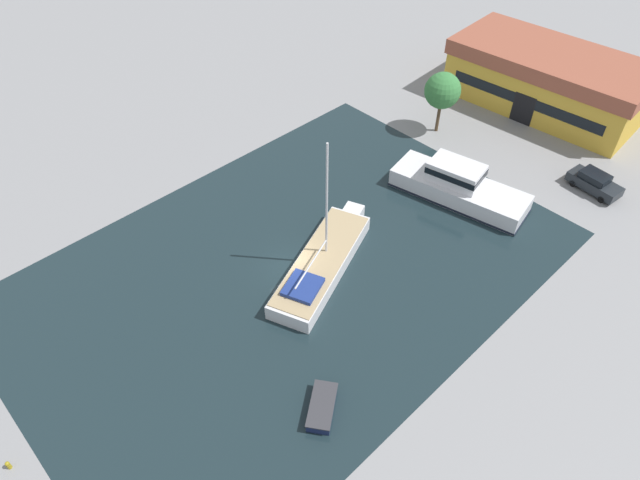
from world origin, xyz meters
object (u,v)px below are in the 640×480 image
Objects in this scene: parked_car at (594,182)px; small_dinghy at (322,407)px; warehouse_building at (548,79)px; quay_tree_near_building at (443,91)px; sailboat_moored at (322,263)px; motor_cruiser at (458,186)px.

parked_car is 1.35× the size of small_dinghy.
warehouse_building reaches higher than parked_car.
sailboat_moored is (5.69, -20.99, -3.62)m from quay_tree_near_building.
motor_cruiser is 23.03m from small_dinghy.
sailboat_moored reaches higher than parked_car.
parked_car is at bearing -127.82° from small_dinghy.
motor_cruiser reaches higher than parked_car.
sailboat_moored is (1.16, -32.60, -2.22)m from warehouse_building.
warehouse_building is at bearing -125.43° from parked_car.
warehouse_building is at bearing 70.09° from sailboat_moored.
parked_car is (15.03, 2.26, -3.47)m from quay_tree_near_building.
parked_car is 11.90m from motor_cruiser.
quay_tree_near_building is at bearing 35.84° from motor_cruiser.
motor_cruiser is at bearing -32.88° from parked_car.
quay_tree_near_building reaches higher than warehouse_building.
small_dinghy is (14.03, -29.04, -3.95)m from quay_tree_near_building.
parked_car is at bearing -50.48° from motor_cruiser.
sailboat_moored is 14.15m from motor_cruiser.
sailboat_moored reaches higher than motor_cruiser.
warehouse_building is 14.21m from parked_car.
motor_cruiser is (2.98, -18.58, -1.74)m from warehouse_building.
warehouse_building is 5.75× the size of small_dinghy.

